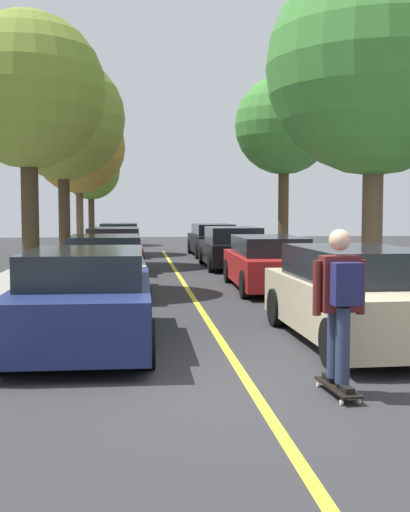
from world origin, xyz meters
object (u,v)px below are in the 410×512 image
object	(u,v)px
street_tree_left_far	(79,147)
skateboard	(338,387)
parked_car_left_farthest	(119,240)
parked_car_right_far	(232,248)
parked_car_left_nearest	(86,298)
parked_car_right_near	(268,263)
parked_car_left_far	(114,250)
parked_car_right_nearest	(356,296)
street_tree_left_farthest	(91,171)
parked_car_left_near	(105,266)
street_tree_left_nearest	(28,92)
skateboarder	(340,298)
street_tree_left_near	(63,118)
street_tree_right_near	(284,126)
street_tree_right_nearest	(375,67)
parked_car_right_farthest	(213,240)

from	to	relation	value
street_tree_left_far	skateboard	world-z (taller)	street_tree_left_far
parked_car_left_farthest	parked_car_right_far	xyz separation A→B (m)	(4.00, -6.20, -0.01)
parked_car_left_nearest	parked_car_right_near	size ratio (longest dim) A/B	0.99
parked_car_right_near	parked_car_right_far	distance (m)	6.00
parked_car_left_nearest	parked_car_left_far	xyz separation A→B (m)	(0.00, 11.59, -0.01)
parked_car_left_nearest	parked_car_left_far	distance (m)	11.59
parked_car_left_farthest	parked_car_right_nearest	xyz separation A→B (m)	(4.00, -18.65, 0.01)
parked_car_left_far	street_tree_left_farthest	size ratio (longest dim) A/B	0.82
parked_car_left_near	street_tree_left_nearest	size ratio (longest dim) A/B	0.64
parked_car_right_near	skateboarder	size ratio (longest dim) A/B	2.75
parked_car_right_near	parked_car_left_near	bearing A→B (deg)	-172.58
street_tree_left_near	street_tree_left_far	xyz separation A→B (m)	(-0.00, 6.12, -0.40)
street_tree_right_near	skateboard	world-z (taller)	street_tree_right_near
parked_car_right_nearest	street_tree_right_nearest	bearing A→B (deg)	66.58
parked_car_right_near	street_tree_left_farthest	distance (m)	21.63
street_tree_left_near	street_tree_right_near	bearing A→B (deg)	-8.27
parked_car_left_nearest	parked_car_left_farthest	world-z (taller)	parked_car_left_farthest
street_tree_right_nearest	street_tree_left_far	bearing A→B (deg)	115.75
parked_car_left_farthest	street_tree_left_near	bearing A→B (deg)	-108.82
parked_car_left_nearest	parked_car_right_farthest	xyz separation A→B (m)	(4.00, 17.86, 0.00)
skateboarder	street_tree_right_nearest	bearing A→B (deg)	66.85
parked_car_left_nearest	parked_car_right_near	xyz separation A→B (m)	(4.00, 6.17, -0.03)
street_tree_left_nearest	parked_car_right_farthest	bearing A→B (deg)	64.09
street_tree_right_nearest	skateboarder	xyz separation A→B (m)	(-2.88, -6.74, -3.93)
parked_car_right_far	street_tree_left_near	world-z (taller)	street_tree_left_near
parked_car_right_farthest	skateboard	distance (m)	20.82
street_tree_left_nearest	skateboard	bearing A→B (deg)	-62.66
parked_car_right_nearest	street_tree_left_near	bearing A→B (deg)	113.08
parked_car_left_farthest	parked_car_right_far	bearing A→B (deg)	-57.19
parked_car_left_near	street_tree_right_near	world-z (taller)	street_tree_right_near
street_tree_right_nearest	skateboard	xyz separation A→B (m)	(-2.88, -6.70, -4.90)
street_tree_left_nearest	street_tree_left_far	world-z (taller)	street_tree_left_far
street_tree_left_farthest	parked_car_right_farthest	bearing A→B (deg)	-57.04
street_tree_left_farthest	street_tree_right_nearest	bearing A→B (deg)	-71.89
parked_car_left_far	parked_car_left_farthest	xyz separation A→B (m)	(-0.00, 6.78, 0.01)
parked_car_right_far	street_tree_right_nearest	xyz separation A→B (m)	(1.75, -8.39, 4.30)
street_tree_right_near	parked_car_left_near	bearing A→B (deg)	-131.56
street_tree_left_far	street_tree_right_near	world-z (taller)	street_tree_left_far
parked_car_right_nearest	street_tree_right_nearest	size ratio (longest dim) A/B	0.62
parked_car_right_far	parked_car_left_nearest	bearing A→B (deg)	-108.19
street_tree_left_far	parked_car_left_far	bearing A→B (deg)	-77.25
parked_car_left_far	parked_car_right_farthest	xyz separation A→B (m)	(4.00, 6.27, 0.01)
parked_car_left_far	street_tree_left_far	xyz separation A→B (m)	(-1.75, 7.75, 4.04)
parked_car_left_nearest	street_tree_left_far	size ratio (longest dim) A/B	0.69
street_tree_left_near	street_tree_right_near	world-z (taller)	street_tree_left_near
street_tree_left_farthest	skateboard	world-z (taller)	street_tree_left_farthest
parked_car_left_near	street_tree_right_nearest	world-z (taller)	street_tree_right_nearest
parked_car_right_near	skateboard	size ratio (longest dim) A/B	5.41
parked_car_left_farthest	street_tree_left_farthest	distance (m)	9.20
street_tree_left_nearest	street_tree_left_far	distance (m)	13.33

